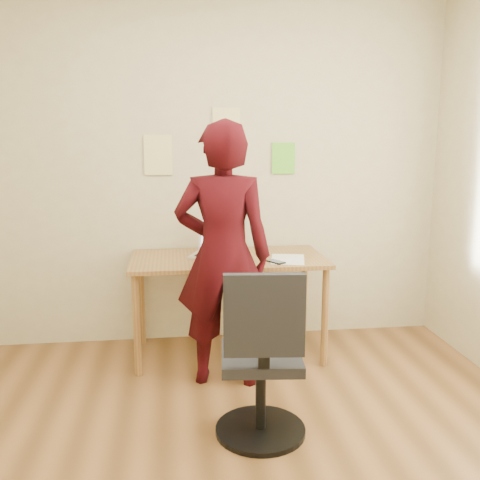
{
  "coord_description": "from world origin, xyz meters",
  "views": [
    {
      "loc": [
        -0.37,
        -2.38,
        1.61
      ],
      "look_at": [
        0.05,
        0.95,
        0.95
      ],
      "focal_mm": 40.0,
      "sensor_mm": 36.0,
      "label": 1
    }
  ],
  "objects": [
    {
      "name": "office_chair",
      "position": [
        0.07,
        0.21,
        0.41
      ],
      "size": [
        0.5,
        0.5,
        0.96
      ],
      "rotation": [
        0.0,
        0.0,
        -0.1
      ],
      "color": "black",
      "rests_on": "ground"
    },
    {
      "name": "desk",
      "position": [
        0.02,
        1.38,
        0.65
      ],
      "size": [
        1.4,
        0.7,
        0.74
      ],
      "color": "olive",
      "rests_on": "ground"
    },
    {
      "name": "paper_sheet",
      "position": [
        0.43,
        1.26,
        0.74
      ],
      "size": [
        0.3,
        0.37,
        0.0
      ],
      "primitive_type": "cube",
      "rotation": [
        0.0,
        0.0,
        -0.23
      ],
      "color": "white",
      "rests_on": "desk"
    },
    {
      "name": "phone",
      "position": [
        0.33,
        1.17,
        0.75
      ],
      "size": [
        0.13,
        0.15,
        0.01
      ],
      "rotation": [
        0.0,
        0.0,
        0.56
      ],
      "color": "black",
      "rests_on": "desk"
    },
    {
      "name": "wall_note_left",
      "position": [
        -0.47,
        1.74,
        1.46
      ],
      "size": [
        0.21,
        0.0,
        0.3
      ],
      "primitive_type": "cube",
      "color": "#F5E492",
      "rests_on": "room"
    },
    {
      "name": "room",
      "position": [
        0.0,
        0.0,
        1.35
      ],
      "size": [
        3.58,
        3.58,
        2.78
      ],
      "color": "brown",
      "rests_on": "ground"
    },
    {
      "name": "wall_note_mid",
      "position": [
        0.05,
        1.74,
        1.66
      ],
      "size": [
        0.21,
        0.0,
        0.3
      ],
      "primitive_type": "cube",
      "color": "#F5E492",
      "rests_on": "room"
    },
    {
      "name": "laptop",
      "position": [
        -0.05,
        1.44,
        0.79
      ],
      "size": [
        0.45,
        0.43,
        0.26
      ],
      "rotation": [
        0.0,
        0.0,
        -0.38
      ],
      "color": "silver",
      "rests_on": "desk"
    },
    {
      "name": "person",
      "position": [
        -0.06,
        0.93,
        0.85
      ],
      "size": [
        0.68,
        0.51,
        1.71
      ],
      "primitive_type": "imported",
      "rotation": [
        0.0,
        0.0,
        2.97
      ],
      "color": "#33060B",
      "rests_on": "ground"
    },
    {
      "name": "wall_note_right",
      "position": [
        0.49,
        1.74,
        1.43
      ],
      "size": [
        0.18,
        0.0,
        0.24
      ],
      "primitive_type": "cube",
      "color": "#6ADD31",
      "rests_on": "room"
    }
  ]
}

